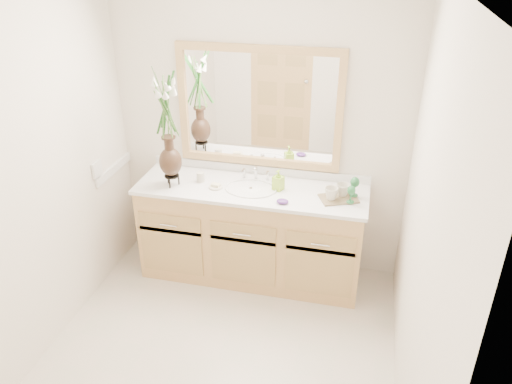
% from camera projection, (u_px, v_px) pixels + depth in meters
% --- Properties ---
extents(floor, '(2.60, 2.60, 0.00)m').
position_uv_depth(floor, '(217.00, 359.00, 3.46)').
color(floor, beige).
rests_on(floor, ground).
extents(wall_back, '(2.40, 0.02, 2.40)m').
position_uv_depth(wall_back, '(259.00, 131.00, 4.02)').
color(wall_back, silver).
rests_on(wall_back, floor).
extents(wall_front, '(2.40, 0.02, 2.40)m').
position_uv_depth(wall_front, '(97.00, 383.00, 1.78)').
color(wall_front, silver).
rests_on(wall_front, floor).
extents(wall_left, '(0.02, 2.60, 2.40)m').
position_uv_depth(wall_left, '(28.00, 187.00, 3.15)').
color(wall_left, silver).
rests_on(wall_left, floor).
extents(wall_right, '(0.02, 2.60, 2.40)m').
position_uv_depth(wall_right, '(424.00, 234.00, 2.66)').
color(wall_right, silver).
rests_on(wall_right, floor).
extents(vanity, '(1.80, 0.55, 0.80)m').
position_uv_depth(vanity, '(252.00, 234.00, 4.15)').
color(vanity, tan).
rests_on(vanity, floor).
extents(counter, '(1.84, 0.57, 0.03)m').
position_uv_depth(counter, '(251.00, 189.00, 3.96)').
color(counter, white).
rests_on(counter, vanity).
extents(sink, '(0.38, 0.34, 0.23)m').
position_uv_depth(sink, '(251.00, 195.00, 3.96)').
color(sink, white).
rests_on(sink, counter).
extents(mirror, '(1.32, 0.04, 0.97)m').
position_uv_depth(mirror, '(259.00, 108.00, 3.91)').
color(mirror, white).
rests_on(mirror, wall_back).
extents(switch_plate, '(0.02, 0.12, 0.12)m').
position_uv_depth(switch_plate, '(97.00, 169.00, 3.91)').
color(switch_plate, white).
rests_on(switch_plate, wall_left).
extents(flower_vase, '(0.21, 0.21, 0.86)m').
position_uv_depth(flower_vase, '(166.00, 115.00, 3.72)').
color(flower_vase, black).
rests_on(flower_vase, counter).
extents(tumbler, '(0.06, 0.06, 0.08)m').
position_uv_depth(tumbler, '(201.00, 177.00, 4.03)').
color(tumbler, beige).
rests_on(tumbler, counter).
extents(soap_dish, '(0.11, 0.11, 0.04)m').
position_uv_depth(soap_dish, '(216.00, 186.00, 3.94)').
color(soap_dish, beige).
rests_on(soap_dish, counter).
extents(soap_bottle, '(0.09, 0.09, 0.15)m').
position_uv_depth(soap_bottle, '(278.00, 181.00, 3.89)').
color(soap_bottle, '#98CB2F').
rests_on(soap_bottle, counter).
extents(purple_dish, '(0.09, 0.07, 0.03)m').
position_uv_depth(purple_dish, '(282.00, 201.00, 3.72)').
color(purple_dish, '#4D2571').
rests_on(purple_dish, counter).
extents(tray, '(0.33, 0.28, 0.01)m').
position_uv_depth(tray, '(339.00, 198.00, 3.78)').
color(tray, brown).
rests_on(tray, counter).
extents(mug_left, '(0.11, 0.10, 0.10)m').
position_uv_depth(mug_left, '(331.00, 193.00, 3.73)').
color(mug_left, beige).
rests_on(mug_left, tray).
extents(mug_right, '(0.10, 0.10, 0.10)m').
position_uv_depth(mug_right, '(343.00, 189.00, 3.78)').
color(mug_right, beige).
rests_on(mug_right, tray).
extents(goblet_front, '(0.06, 0.06, 0.14)m').
position_uv_depth(goblet_front, '(351.00, 191.00, 3.67)').
color(goblet_front, '#226734').
rests_on(goblet_front, tray).
extents(goblet_back, '(0.07, 0.07, 0.15)m').
position_uv_depth(goblet_back, '(355.00, 183.00, 3.76)').
color(goblet_back, '#226734').
rests_on(goblet_back, tray).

